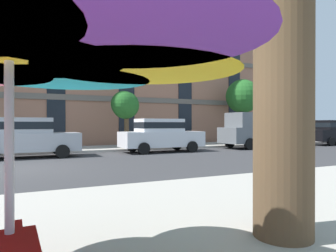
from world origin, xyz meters
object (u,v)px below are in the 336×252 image
patio_umbrella (9,32)px  sedan_black (332,132)px  sedan_white (161,134)px  pickup_gray (256,132)px  sedan_silver (27,136)px  street_tree_right (242,97)px  street_tree_middle (125,105)px

patio_umbrella → sedan_black: bearing=31.8°
sedan_white → pickup_gray: bearing=0.0°
sedan_silver → patio_umbrella: patio_umbrella is taller
pickup_gray → sedan_silver: bearing=-180.0°
sedan_silver → sedan_black: size_ratio=1.00×
pickup_gray → patio_umbrella: bearing=-136.5°
sedan_white → sedan_black: (13.69, 0.00, 0.00)m
sedan_black → street_tree_right: bearing=148.2°
sedan_white → street_tree_right: (8.20, 3.40, 2.61)m
street_tree_middle → patio_umbrella: bearing=-110.1°
street_tree_middle → street_tree_right: size_ratio=0.73×
street_tree_right → patio_umbrella: street_tree_right is taller
sedan_black → pickup_gray: bearing=180.0°
street_tree_right → patio_umbrella: size_ratio=1.42×
patio_umbrella → sedan_silver: bearing=88.8°
pickup_gray → street_tree_middle: street_tree_middle is taller
patio_umbrella → sedan_white: bearing=61.8°
sedan_silver → street_tree_right: (14.73, 3.40, 2.61)m
sedan_silver → patio_umbrella: 12.75m
sedan_black → street_tree_right: 6.96m
sedan_white → sedan_black: size_ratio=1.00×
sedan_silver → street_tree_right: size_ratio=0.91×
pickup_gray → sedan_black: size_ratio=1.16×
pickup_gray → sedan_black: 7.10m
sedan_white → street_tree_middle: size_ratio=1.25×
sedan_white → patio_umbrella: patio_umbrella is taller
street_tree_right → pickup_gray: bearing=-115.4°
pickup_gray → street_tree_middle: (-7.58, 3.16, 1.66)m
patio_umbrella → street_tree_middle: bearing=69.9°
sedan_white → street_tree_right: bearing=22.5°
street_tree_middle → sedan_white: bearing=-72.6°
street_tree_middle → patio_umbrella: size_ratio=1.03×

